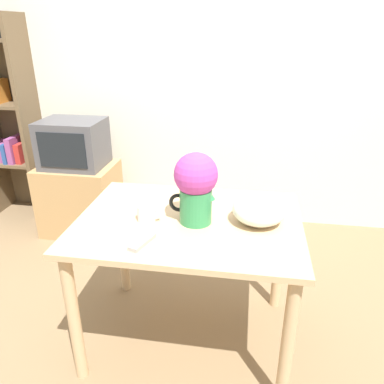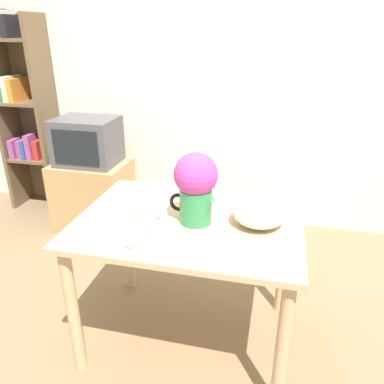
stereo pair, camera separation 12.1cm
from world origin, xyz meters
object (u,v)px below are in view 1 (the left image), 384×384
at_px(white_bowl, 259,209).
at_px(tv_set, 73,143).
at_px(coffee_mug, 147,213).
at_px(flower_vase, 196,184).

relative_size(white_bowl, tv_set, 0.53).
distance_m(coffee_mug, tv_set, 1.48).
bearing_deg(white_bowl, flower_vase, -172.34).
relative_size(flower_vase, coffee_mug, 2.96).
xyz_separation_m(flower_vase, coffee_mug, (-0.24, -0.03, -0.16)).
relative_size(coffee_mug, tv_set, 0.24).
height_order(coffee_mug, white_bowl, white_bowl).
height_order(flower_vase, white_bowl, flower_vase).
height_order(coffee_mug, tv_set, tv_set).
distance_m(coffee_mug, white_bowl, 0.55).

